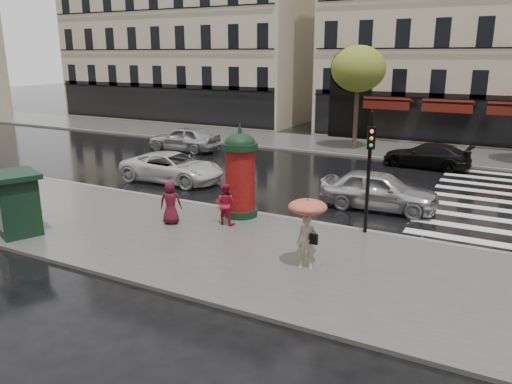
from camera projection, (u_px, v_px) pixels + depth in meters
The scene contains 17 objects.
ground at pixel (248, 246), 16.39m from camera, with size 160.00×160.00×0.00m, color black.
near_sidewalk at pixel (241, 250), 15.95m from camera, with size 90.00×7.00×0.12m, color #474744.
far_sidewalk at pixel (388, 150), 32.54m from camera, with size 90.00×6.00×0.12m, color #474744.
near_kerb at pixel (286, 218), 18.92m from camera, with size 90.00×0.25×0.14m, color slate.
far_kerb at pixel (376, 158), 29.99m from camera, with size 90.00×0.25×0.14m, color slate.
zebra_crossing at pixel (474, 198), 21.85m from camera, with size 3.60×11.75×0.01m, color silver.
tree_far_left at pixel (358, 69), 31.23m from camera, with size 3.40×3.40×6.64m.
woman_umbrella at pixel (307, 222), 14.06m from camera, with size 1.10×1.10×2.12m.
woman_red at pixel (225, 204), 17.96m from camera, with size 0.74×0.58×1.53m, color #AA1430.
man_burgundy at pixel (171, 202), 18.02m from camera, with size 0.78×0.51×1.60m, color #541020.
morris_column at pixel (240, 172), 18.69m from camera, with size 1.34×1.34×3.59m.
traffic_light at pixel (369, 161), 16.59m from camera, with size 0.31×0.41×4.17m.
newsstand at pixel (16, 202), 16.96m from camera, with size 2.23×2.08×2.15m.
car_silver at pixel (379, 190), 20.11m from camera, with size 1.88×4.67×1.59m, color silver.
car_white at pixel (173, 167), 24.47m from camera, with size 2.39×5.19×1.44m, color silver.
car_black at pixel (427, 155), 27.57m from camera, with size 1.90×4.67×1.35m, color black.
car_far_silver at pixel (184, 139), 32.21m from camera, with size 1.92×4.77×1.63m, color #B7B7BC.
Camera 1 is at (7.40, -13.41, 6.10)m, focal length 35.00 mm.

